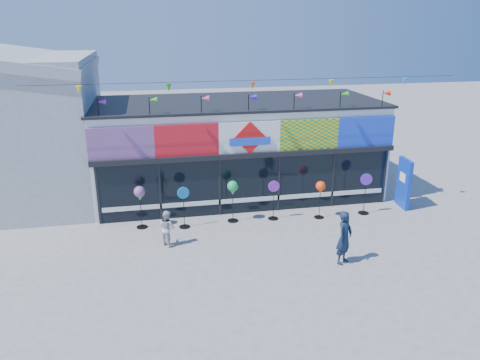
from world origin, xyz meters
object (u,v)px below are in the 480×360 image
object	(u,v)px
blue_sign	(404,183)
spinner_0	(140,195)
spinner_1	(184,206)
child	(167,228)
spinner_4	(321,189)
adult_man	(344,237)
spinner_5	(365,193)
spinner_3	(274,199)
spinner_2	(233,189)

from	to	relation	value
blue_sign	spinner_0	distance (m)	10.60
spinner_1	child	world-z (taller)	spinner_1
child	spinner_0	bearing A→B (deg)	-9.82
spinner_4	adult_man	world-z (taller)	adult_man
spinner_0	child	distance (m)	1.96
spinner_5	spinner_3	bearing A→B (deg)	177.28
blue_sign	spinner_4	xyz separation A→B (m)	(-3.77, -0.44, 0.18)
blue_sign	spinner_5	world-z (taller)	blue_sign
spinner_3	spinner_1	bearing A→B (deg)	-178.23
spinner_4	adult_man	bearing A→B (deg)	-98.41
blue_sign	spinner_4	distance (m)	3.80
spinner_1	spinner_3	xyz separation A→B (m)	(3.46, 0.11, -0.01)
blue_sign	child	distance (m)	9.87
spinner_4	spinner_3	bearing A→B (deg)	172.53
spinner_3	spinner_4	world-z (taller)	spinner_3
spinner_5	spinner_2	bearing A→B (deg)	177.07
spinner_1	child	size ratio (longest dim) A/B	1.27
spinner_2	spinner_4	xyz separation A→B (m)	(3.38, -0.33, -0.10)
spinner_2	adult_man	distance (m)	4.85
spinner_0	child	xyz separation A→B (m)	(0.87, -1.62, -0.68)
spinner_3	adult_man	size ratio (longest dim) A/B	0.89
blue_sign	spinner_4	world-z (taller)	blue_sign
adult_man	spinner_5	bearing A→B (deg)	16.51
spinner_2	adult_man	bearing A→B (deg)	-53.77
spinner_2	spinner_4	size ratio (longest dim) A/B	1.08
spinner_1	spinner_2	distance (m)	1.95
blue_sign	spinner_0	world-z (taller)	blue_sign
spinner_4	spinner_5	bearing A→B (deg)	1.82
spinner_3	spinner_5	xyz separation A→B (m)	(3.70, -0.18, 0.06)
blue_sign	spinner_2	size ratio (longest dim) A/B	1.25
spinner_1	spinner_2	world-z (taller)	spinner_2
adult_man	spinner_0	bearing A→B (deg)	107.99
spinner_1	child	xyz separation A→B (m)	(-0.69, -1.33, -0.21)
spinner_0	child	size ratio (longest dim) A/B	1.30
spinner_3	child	world-z (taller)	spinner_3
spinner_0	spinner_3	size ratio (longest dim) A/B	1.04
spinner_3	blue_sign	bearing A→B (deg)	2.10
spinner_5	adult_man	size ratio (longest dim) A/B	0.95
child	spinner_3	bearing A→B (deg)	-109.03
spinner_3	spinner_0	bearing A→B (deg)	177.88
spinner_3	spinner_5	distance (m)	3.71
spinner_3	spinner_2	bearing A→B (deg)	176.57
spinner_0	spinner_2	distance (m)	3.44
spinner_3	child	distance (m)	4.39
spinner_2	child	distance (m)	3.07
spinner_3	adult_man	world-z (taller)	adult_man
blue_sign	spinner_2	distance (m)	7.16
spinner_4	child	xyz separation A→B (m)	(-5.95, -1.20, -0.58)
blue_sign	spinner_3	distance (m)	5.58
spinner_0	spinner_2	bearing A→B (deg)	-1.52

